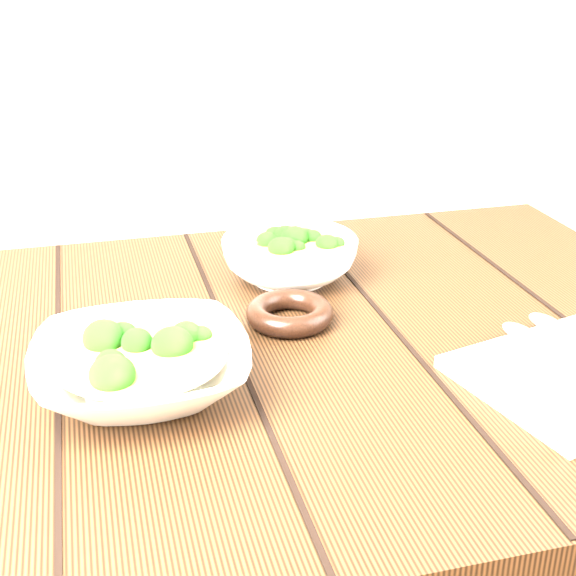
# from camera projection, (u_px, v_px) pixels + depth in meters

# --- Properties ---
(table) EXTENTS (1.20, 0.80, 0.75)m
(table) POSITION_uv_depth(u_px,v_px,m) (252.00, 429.00, 1.00)
(table) COLOR #331E0E
(table) RESTS_ON ground
(soup_bowl_front) EXTENTS (0.23, 0.23, 0.07)m
(soup_bowl_front) POSITION_uv_depth(u_px,v_px,m) (141.00, 367.00, 0.84)
(soup_bowl_front) COLOR white
(soup_bowl_front) RESTS_ON table
(soup_bowl_back) EXTENTS (0.24, 0.24, 0.07)m
(soup_bowl_back) POSITION_uv_depth(u_px,v_px,m) (290.00, 257.00, 1.12)
(soup_bowl_back) COLOR white
(soup_bowl_back) RESTS_ON table
(trivet) EXTENTS (0.12, 0.12, 0.03)m
(trivet) POSITION_uv_depth(u_px,v_px,m) (290.00, 313.00, 1.00)
(trivet) COLOR black
(trivet) RESTS_ON table
(spoon_left) EXTENTS (0.04, 0.20, 0.01)m
(spoon_left) POSITION_uv_depth(u_px,v_px,m) (542.00, 348.00, 0.91)
(spoon_left) COLOR #B2AC9D
(spoon_left) RESTS_ON napkin
(spoon_right) EXTENTS (0.04, 0.20, 0.01)m
(spoon_right) POSITION_uv_depth(u_px,v_px,m) (567.00, 337.00, 0.93)
(spoon_right) COLOR #B2AC9D
(spoon_right) RESTS_ON napkin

